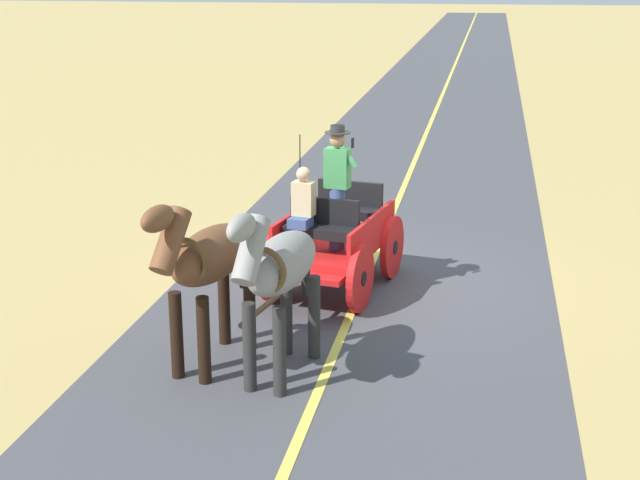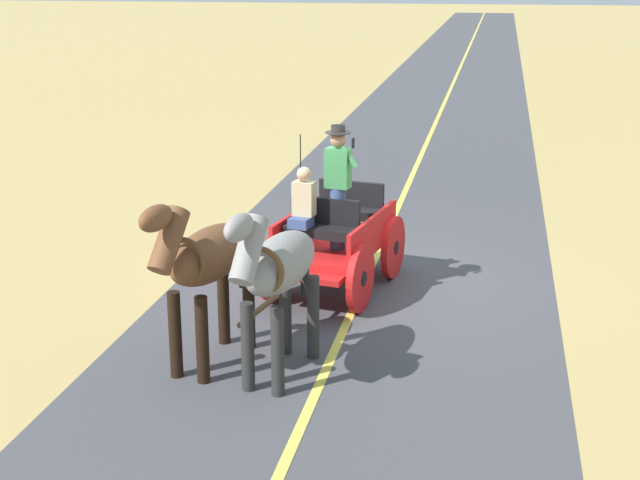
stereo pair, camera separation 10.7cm
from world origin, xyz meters
TOP-DOWN VIEW (x-y plane):
  - ground_plane at (0.00, 0.00)m, footprint 200.00×200.00m
  - road_surface at (0.00, 0.00)m, footprint 5.62×160.00m
  - road_centre_stripe at (0.00, 0.00)m, footprint 0.12×160.00m
  - horse_drawn_carriage at (0.41, 0.55)m, footprint 1.82×4.51m
  - horse_near_side at (0.51, 3.61)m, footprint 0.81×2.15m
  - horse_off_side at (1.40, 3.45)m, footprint 0.91×2.15m

SIDE VIEW (x-z plane):
  - ground_plane at x=0.00m, z-range 0.00..0.00m
  - road_surface at x=0.00m, z-range 0.00..0.01m
  - road_centre_stripe at x=0.00m, z-range 0.01..0.01m
  - horse_drawn_carriage at x=0.41m, z-range -0.43..2.07m
  - horse_near_side at x=0.51m, z-range 0.22..2.43m
  - horse_off_side at x=1.40m, z-range 0.22..2.43m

